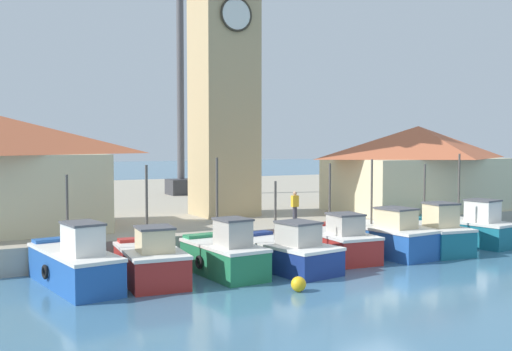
# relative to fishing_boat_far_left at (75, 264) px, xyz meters

# --- Properties ---
(ground_plane) EXTENTS (300.00, 300.00, 0.00)m
(ground_plane) POSITION_rel_fishing_boat_far_left_xyz_m (9.54, -5.04, -0.83)
(ground_plane) COLOR teal
(quay_wharf) EXTENTS (120.00, 40.00, 1.10)m
(quay_wharf) POSITION_rel_fishing_boat_far_left_xyz_m (9.54, 22.65, -0.28)
(quay_wharf) COLOR #A89E89
(quay_wharf) RESTS_ON ground
(fishing_boat_far_left) EXTENTS (2.57, 5.43, 3.96)m
(fishing_boat_far_left) POSITION_rel_fishing_boat_far_left_xyz_m (0.00, 0.00, 0.00)
(fishing_boat_far_left) COLOR #2356A8
(fishing_boat_far_left) RESTS_ON ground
(fishing_boat_left_outer) EXTENTS (2.34, 4.34, 4.29)m
(fishing_boat_left_outer) POSITION_rel_fishing_boat_far_left_xyz_m (2.62, -0.48, -0.06)
(fishing_boat_left_outer) COLOR #AD2823
(fishing_boat_left_outer) RESTS_ON ground
(fishing_boat_left_inner) EXTENTS (2.15, 4.36, 4.53)m
(fishing_boat_left_inner) POSITION_rel_fishing_boat_far_left_xyz_m (5.50, -0.66, -0.04)
(fishing_boat_left_inner) COLOR #237A4C
(fishing_boat_left_inner) RESTS_ON ground
(fishing_boat_mid_left) EXTENTS (2.91, 5.15, 3.54)m
(fishing_boat_mid_left) POSITION_rel_fishing_boat_far_left_xyz_m (8.13, -0.85, -0.12)
(fishing_boat_mid_left) COLOR navy
(fishing_boat_mid_left) RESTS_ON ground
(fishing_boat_center) EXTENTS (2.32, 4.68, 4.20)m
(fishing_boat_center) POSITION_rel_fishing_boat_far_left_xyz_m (11.27, 0.08, -0.09)
(fishing_boat_center) COLOR #AD2823
(fishing_boat_center) RESTS_ON ground
(fishing_boat_mid_right) EXTENTS (2.59, 5.43, 4.34)m
(fishing_boat_mid_right) POSITION_rel_fishing_boat_far_left_xyz_m (13.78, 0.02, -0.03)
(fishing_boat_mid_right) COLOR #2356A8
(fishing_boat_mid_right) RESTS_ON ground
(fishing_boat_right_inner) EXTENTS (2.48, 4.43, 4.11)m
(fishing_boat_right_inner) POSITION_rel_fishing_boat_far_left_xyz_m (16.18, -0.62, -0.01)
(fishing_boat_right_inner) COLOR #196B7F
(fishing_boat_right_inner) RESTS_ON ground
(fishing_boat_right_outer) EXTENTS (2.68, 4.86, 4.56)m
(fishing_boat_right_outer) POSITION_rel_fishing_boat_far_left_xyz_m (19.40, 0.10, -0.03)
(fishing_boat_right_outer) COLOR #196B7F
(fishing_boat_right_outer) RESTS_ON ground
(clock_tower) EXTENTS (3.60, 3.60, 16.86)m
(clock_tower) POSITION_rel_fishing_boat_far_left_xyz_m (9.73, 8.72, 8.32)
(clock_tower) COLOR tan
(clock_tower) RESTS_ON quay_wharf
(warehouse_right) EXTENTS (10.54, 6.32, 5.02)m
(warehouse_right) POSITION_rel_fishing_boat_far_left_xyz_m (21.11, 5.74, 2.85)
(warehouse_right) COLOR beige
(warehouse_right) RESTS_ON quay_wharf
(port_crane_near) EXTENTS (2.51, 9.20, 20.24)m
(port_crane_near) POSITION_rel_fishing_boat_far_left_xyz_m (12.25, 22.56, 8.29)
(port_crane_near) COLOR #353539
(port_crane_near) RESTS_ON quay_wharf
(mooring_buoy) EXTENTS (0.53, 0.53, 0.53)m
(mooring_buoy) POSITION_rel_fishing_boat_far_left_xyz_m (6.69, -4.23, -0.56)
(mooring_buoy) COLOR gold
(mooring_buoy) RESTS_ON ground
(dock_worker_near_tower) EXTENTS (0.34, 0.22, 1.62)m
(dock_worker_near_tower) POSITION_rel_fishing_boat_far_left_xyz_m (11.33, 3.73, 1.12)
(dock_worker_near_tower) COLOR #33333D
(dock_worker_near_tower) RESTS_ON quay_wharf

